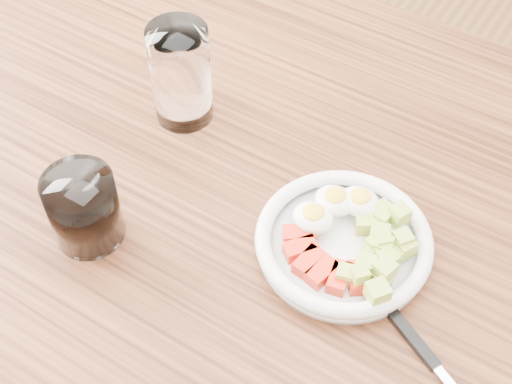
% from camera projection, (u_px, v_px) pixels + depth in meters
% --- Properties ---
extents(dining_table, '(1.50, 0.90, 0.77)m').
position_uv_depth(dining_table, '(258.00, 266.00, 0.90)').
color(dining_table, brown).
rests_on(dining_table, ground).
extents(bowl, '(0.20, 0.20, 0.05)m').
position_uv_depth(bowl, '(345.00, 240.00, 0.78)').
color(bowl, white).
rests_on(bowl, dining_table).
extents(fork, '(0.17, 0.10, 0.01)m').
position_uv_depth(fork, '(424.00, 352.00, 0.71)').
color(fork, black).
rests_on(fork, dining_table).
extents(water_glass, '(0.07, 0.07, 0.13)m').
position_uv_depth(water_glass, '(181.00, 75.00, 0.88)').
color(water_glass, white).
rests_on(water_glass, dining_table).
extents(coffee_glass, '(0.08, 0.08, 0.09)m').
position_uv_depth(coffee_glass, '(84.00, 209.00, 0.77)').
color(coffee_glass, white).
rests_on(coffee_glass, dining_table).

